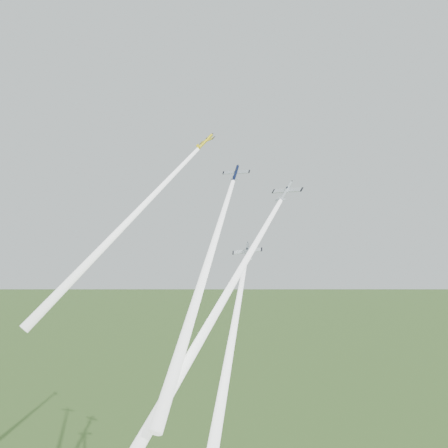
# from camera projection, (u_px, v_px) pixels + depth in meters

# --- Properties ---
(plane_yellow) EXTENTS (9.02, 8.56, 6.23)m
(plane_yellow) POSITION_uv_depth(u_px,v_px,m) (205.00, 141.00, 152.52)
(plane_yellow) COLOR yellow
(smoke_trail_yellow) EXTENTS (21.75, 43.22, 46.64)m
(smoke_trail_yellow) POSITION_uv_depth(u_px,v_px,m) (118.00, 231.00, 139.27)
(smoke_trail_yellow) COLOR white
(plane_navy) EXTENTS (8.27, 7.35, 5.67)m
(plane_navy) POSITION_uv_depth(u_px,v_px,m) (236.00, 173.00, 136.23)
(plane_navy) COLOR #0C1537
(smoke_trail_navy) EXTENTS (16.21, 45.11, 46.63)m
(smoke_trail_navy) POSITION_uv_depth(u_px,v_px,m) (202.00, 282.00, 111.97)
(smoke_trail_navy) COLOR white
(plane_silver_right) EXTENTS (8.61, 7.20, 6.60)m
(plane_silver_right) POSITION_uv_depth(u_px,v_px,m) (286.00, 191.00, 129.81)
(plane_silver_right) COLOR silver
(smoke_trail_silver_right) EXTENTS (6.36, 50.25, 50.35)m
(smoke_trail_silver_right) POSITION_uv_depth(u_px,v_px,m) (212.00, 319.00, 108.47)
(smoke_trail_silver_right) COLOR white
(plane_silver_low) EXTENTS (9.10, 7.73, 6.55)m
(plane_silver_low) POSITION_uv_depth(u_px,v_px,m) (247.00, 252.00, 128.96)
(plane_silver_low) COLOR silver
(smoke_trail_silver_low) EXTENTS (16.95, 37.57, 39.61)m
(smoke_trail_silver_low) POSITION_uv_depth(u_px,v_px,m) (227.00, 365.00, 107.73)
(smoke_trail_silver_low) COLOR white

